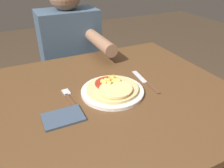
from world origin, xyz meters
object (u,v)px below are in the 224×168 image
Objects in this scene: pizza at (112,87)px; knife at (146,82)px; dining_table at (106,117)px; fork at (70,98)px; plate at (112,91)px; person_diner at (72,57)px.

pizza is 0.17m from knife.
fork is at bearing 167.62° from dining_table.
dining_table is 4.86× the size of knife.
plate is 0.02m from pizza.
pizza is at bearing -70.82° from plate.
person_diner is (0.18, 0.61, -0.09)m from fork.
fork is (-0.17, 0.03, -0.02)m from pizza.
person_diner reaches higher than pizza.
fork is at bearing 170.10° from pizza.
person_diner reaches higher than knife.
plate is 1.47× the size of fork.
plate reaches higher than dining_table.
person_diner is at bearing 89.75° from plate.
person_diner is at bearing 87.13° from dining_table.
dining_table is 0.93× the size of person_diner.
plate is at bearing 109.18° from pizza.
knife is (0.17, 0.01, -0.02)m from pizza.
pizza is at bearing -175.73° from knife.
fork is at bearing -106.12° from person_diner.
knife is 0.19× the size of person_diner.
person_diner reaches higher than dining_table.
plate is (0.03, 0.00, 0.12)m from dining_table.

